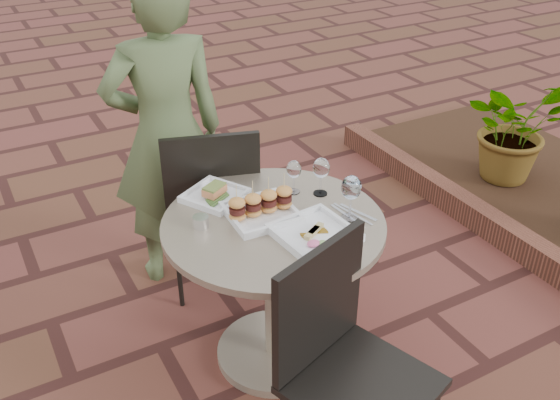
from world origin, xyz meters
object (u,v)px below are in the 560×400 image
chair_far (212,199)px  plate_sliders (261,207)px  plate_tuna (314,233)px  diner (166,135)px  cafe_table (274,270)px  chair_near (342,351)px  plate_salmon (215,195)px

chair_far → plate_sliders: chair_far is taller
plate_tuna → diner: bearing=102.9°
plate_sliders → cafe_table: bearing=-66.2°
chair_far → diner: 0.38m
chair_far → diner: diner is taller
cafe_table → chair_near: (-0.05, -0.58, 0.07)m
plate_salmon → plate_tuna: (0.22, -0.45, -0.00)m
cafe_table → chair_near: chair_near is taller
cafe_table → chair_near: 0.59m
cafe_table → diner: (-0.14, 0.82, 0.32)m
chair_far → chair_near: bearing=106.3°
plate_sliders → plate_tuna: bearing=-64.2°
diner → plate_sliders: (0.12, -0.77, -0.03)m
diner → plate_salmon: diner is taller
diner → plate_sliders: size_ratio=5.74×
plate_salmon → plate_sliders: bearing=-64.3°
chair_near → chair_far: bearing=69.9°
cafe_table → plate_tuna: plate_tuna is taller
chair_far → plate_salmon: size_ratio=3.03×
plate_salmon → plate_tuna: 0.50m
chair_far → chair_near: size_ratio=1.00×
diner → plate_salmon: bearing=97.4°
cafe_table → plate_tuna: size_ratio=2.98×
plate_sliders → plate_tuna: 0.26m
plate_tuna → plate_sliders: bearing=115.8°
plate_salmon → plate_sliders: 0.25m
chair_far → plate_tuna: size_ratio=3.07×
cafe_table → plate_sliders: size_ratio=3.22×
plate_salmon → plate_sliders: plate_sliders is taller
diner → plate_tuna: bearing=109.1°
cafe_table → diner: size_ratio=0.56×
plate_sliders → chair_near: bearing=-92.4°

